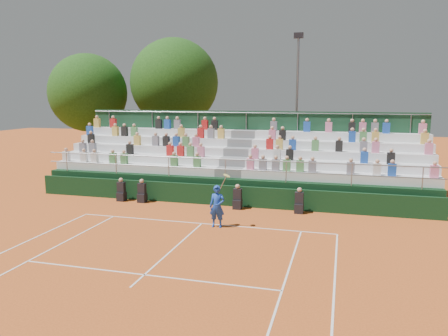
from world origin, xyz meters
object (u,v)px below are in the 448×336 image
(tree_west, at_px, (88,93))
(floodlight_mast, at_px, (297,95))
(tree_east, at_px, (174,83))
(tennis_player, at_px, (217,206))

(tree_west, bearing_deg, floodlight_mast, -0.38)
(tree_east, height_order, floodlight_mast, tree_east)
(tree_west, xyz_separation_m, tree_east, (6.25, 1.77, 0.76))
(tree_west, height_order, floodlight_mast, floodlight_mast)
(tree_west, distance_m, tree_east, 6.54)
(tennis_player, relative_size, tree_east, 0.23)
(floodlight_mast, bearing_deg, tree_east, 168.66)
(tennis_player, bearing_deg, tree_east, 117.39)
(tree_east, xyz_separation_m, floodlight_mast, (9.33, -1.87, -0.91))
(tennis_player, distance_m, tree_east, 17.31)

